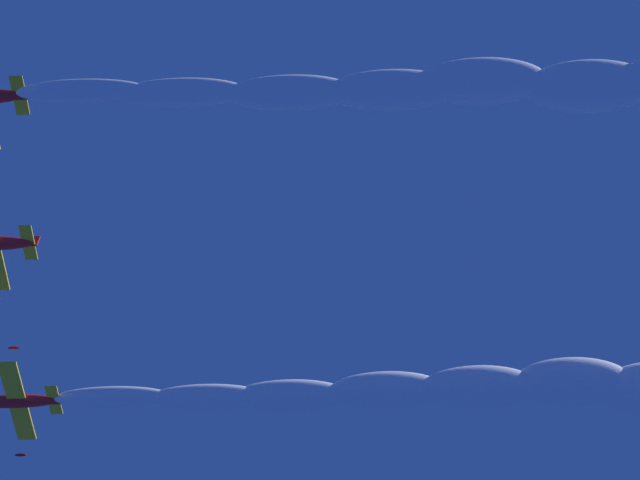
% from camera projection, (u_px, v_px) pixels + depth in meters
% --- Properties ---
extents(airplane_right_wingman, '(6.98, 7.54, 2.64)m').
position_uv_depth(airplane_right_wingman, '(12.00, 401.00, 84.09)').
color(airplane_right_wingman, red).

